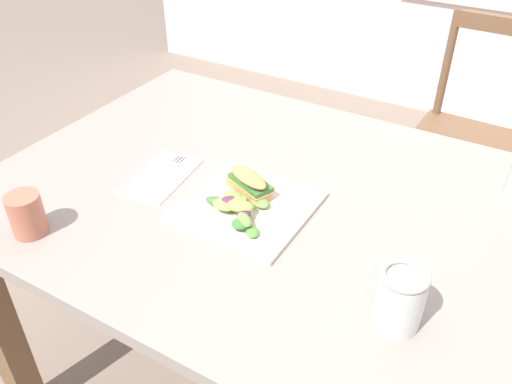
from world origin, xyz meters
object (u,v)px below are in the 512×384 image
at_px(sandwich_half_front, 249,182).
at_px(chair_wooden_far, 469,138).
at_px(plate_lunch, 247,207).
at_px(fork_on_napkin, 166,172).
at_px(dining_table, 282,237).
at_px(mason_jar_iced_tea, 399,300).
at_px(cup_extra_side, 27,214).

bearing_deg(sandwich_half_front, chair_wooden_far, 74.08).
xyz_separation_m(chair_wooden_far, sandwich_half_front, (-0.31, -1.10, 0.33)).
height_order(plate_lunch, fork_on_napkin, plate_lunch).
xyz_separation_m(dining_table, mason_jar_iced_tea, (0.33, -0.22, 0.16)).
distance_m(dining_table, cup_extra_side, 0.56).
height_order(dining_table, chair_wooden_far, chair_wooden_far).
height_order(sandwich_half_front, cup_extra_side, cup_extra_side).
relative_size(mason_jar_iced_tea, cup_extra_side, 1.27).
bearing_deg(plate_lunch, fork_on_napkin, 175.14).
xyz_separation_m(dining_table, sandwich_half_front, (-0.07, -0.03, 0.15)).
xyz_separation_m(mason_jar_iced_tea, cup_extra_side, (-0.73, -0.15, -0.01)).
relative_size(dining_table, sandwich_half_front, 10.93).
xyz_separation_m(dining_table, plate_lunch, (-0.05, -0.07, 0.12)).
xyz_separation_m(dining_table, cup_extra_side, (-0.39, -0.37, 0.16)).
bearing_deg(fork_on_napkin, plate_lunch, -4.86).
bearing_deg(fork_on_napkin, cup_extra_side, -107.65).
height_order(mason_jar_iced_tea, cup_extra_side, mason_jar_iced_tea).
bearing_deg(dining_table, sandwich_half_front, -154.73).
bearing_deg(cup_extra_side, sandwich_half_front, 46.23).
distance_m(sandwich_half_front, mason_jar_iced_tea, 0.45).
xyz_separation_m(plate_lunch, fork_on_napkin, (-0.24, 0.02, 0.00)).
xyz_separation_m(plate_lunch, sandwich_half_front, (-0.02, 0.04, 0.03)).
distance_m(fork_on_napkin, cup_extra_side, 0.33).
xyz_separation_m(plate_lunch, cup_extra_side, (-0.34, -0.30, 0.04)).
relative_size(sandwich_half_front, mason_jar_iced_tea, 1.08).
height_order(fork_on_napkin, cup_extra_side, cup_extra_side).
relative_size(plate_lunch, fork_on_napkin, 1.45).
xyz_separation_m(plate_lunch, mason_jar_iced_tea, (0.38, -0.15, 0.05)).
height_order(chair_wooden_far, cup_extra_side, chair_wooden_far).
bearing_deg(chair_wooden_far, plate_lunch, -104.45).
bearing_deg(cup_extra_side, mason_jar_iced_tea, 11.61).
relative_size(plate_lunch, cup_extra_side, 2.96).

